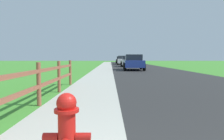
{
  "coord_description": "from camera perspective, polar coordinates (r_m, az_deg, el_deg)",
  "views": [
    {
      "loc": [
        -0.25,
        -1.09,
        1.23
      ],
      "look_at": [
        -0.18,
        7.0,
        0.75
      ],
      "focal_mm": 32.97,
      "sensor_mm": 36.0,
      "label": 1
    }
  ],
  "objects": [
    {
      "name": "parked_suv_blue",
      "position": [
        20.95,
        5.98,
        2.21
      ],
      "size": [
        2.19,
        4.57,
        1.56
      ],
      "color": "navy",
      "rests_on": "ground"
    },
    {
      "name": "rail_fence",
      "position": [
        5.54,
        -19.66,
        -2.88
      ],
      "size": [
        0.11,
        8.38,
        1.12
      ],
      "color": "brown",
      "rests_on": "ground"
    },
    {
      "name": "road_asphalt",
      "position": [
        28.37,
        7.06,
        0.89
      ],
      "size": [
        7.0,
        66.0,
        0.01
      ],
      "primitive_type": "cube",
      "color": "#2A2A2A",
      "rests_on": "ground"
    },
    {
      "name": "grass_verge",
      "position": [
        28.43,
        -9.13,
        0.88
      ],
      "size": [
        5.0,
        66.0,
        0.0
      ],
      "primitive_type": "cube",
      "color": "#418C2F",
      "rests_on": "ground"
    },
    {
      "name": "parked_car_silver",
      "position": [
        29.49,
        4.41,
        2.47
      ],
      "size": [
        2.11,
        4.77,
        1.46
      ],
      "color": "#B7BABF",
      "rests_on": "ground"
    },
    {
      "name": "ground_plane",
      "position": [
        26.12,
        0.01,
        0.69
      ],
      "size": [
        120.0,
        120.0,
        0.0
      ],
      "primitive_type": "plane",
      "color": "#418C2F"
    },
    {
      "name": "parked_car_white",
      "position": [
        37.47,
        2.98,
        2.74
      ],
      "size": [
        2.21,
        4.66,
        1.61
      ],
      "color": "white",
      "rests_on": "ground"
    },
    {
      "name": "fire_hydrant",
      "position": [
        2.28,
        -12.45,
        -16.75
      ],
      "size": [
        0.5,
        0.42,
        0.87
      ],
      "color": "red",
      "rests_on": "ground"
    },
    {
      "name": "curb_concrete",
      "position": [
        28.25,
        -6.12,
        0.89
      ],
      "size": [
        6.0,
        66.0,
        0.01
      ],
      "primitive_type": "cube",
      "color": "#B3B4A7",
      "rests_on": "ground"
    },
    {
      "name": "parked_car_black",
      "position": [
        46.07,
        2.45,
        2.82
      ],
      "size": [
        2.36,
        4.5,
        1.56
      ],
      "color": "black",
      "rests_on": "ground"
    }
  ]
}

